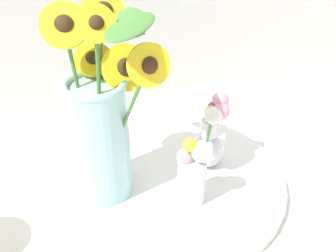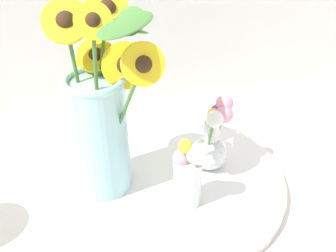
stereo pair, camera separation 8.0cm
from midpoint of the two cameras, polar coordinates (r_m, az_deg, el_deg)
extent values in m
plane|color=silver|center=(0.89, 5.18, -9.14)|extent=(6.00, 6.00, 0.00)
cylinder|color=white|center=(0.89, 2.60, -7.93)|extent=(0.52, 0.52, 0.02)
cylinder|color=#9ED1D6|center=(0.80, -7.03, -1.72)|extent=(0.12, 0.12, 0.25)
torus|color=#9ED1D6|center=(0.73, -7.71, 6.48)|extent=(0.12, 0.12, 0.01)
cylinder|color=#427533|center=(0.75, -9.44, 3.49)|extent=(0.02, 0.05, 0.30)
cylinder|color=yellow|center=(0.71, -11.46, 14.67)|extent=(0.09, 0.06, 0.07)
sphere|color=#382314|center=(0.71, -11.46, 14.67)|extent=(0.03, 0.03, 0.03)
cylinder|color=#427533|center=(0.73, -3.83, 0.65)|extent=(0.08, 0.07, 0.24)
cylinder|color=yellow|center=(0.65, -0.09, 8.89)|extent=(0.09, 0.04, 0.09)
sphere|color=#382314|center=(0.65, -0.09, 8.89)|extent=(0.03, 0.03, 0.03)
cylinder|color=#427533|center=(0.73, -7.08, 2.55)|extent=(0.02, 0.02, 0.33)
cylinder|color=yellow|center=(0.66, -7.35, 14.96)|extent=(0.07, 0.04, 0.06)
sphere|color=#382314|center=(0.66, -7.35, 14.96)|extent=(0.03, 0.03, 0.03)
cylinder|color=#427533|center=(0.79, -6.65, 1.85)|extent=(0.01, 0.08, 0.20)
cylinder|color=yellow|center=(0.77, -7.43, 10.02)|extent=(0.07, 0.07, 0.05)
sphere|color=#382314|center=(0.77, -7.43, 10.02)|extent=(0.03, 0.03, 0.03)
cylinder|color=#427533|center=(0.79, -4.92, 0.82)|extent=(0.06, 0.02, 0.23)
cylinder|color=yellow|center=(0.73, -3.09, 8.67)|extent=(0.10, 0.06, 0.10)
sphere|color=#382314|center=(0.73, -3.09, 8.67)|extent=(0.04, 0.04, 0.04)
cylinder|color=#427533|center=(0.82, -7.04, 1.28)|extent=(0.01, 0.05, 0.22)
cylinder|color=yellow|center=(0.79, -7.93, 9.21)|extent=(0.07, 0.05, 0.05)
sphere|color=#382314|center=(0.79, -7.93, 9.21)|extent=(0.03, 0.03, 0.03)
cylinder|color=#427533|center=(0.76, -7.12, 4.26)|extent=(0.07, 0.09, 0.30)
cylinder|color=yellow|center=(0.75, -5.68, 16.54)|extent=(0.09, 0.07, 0.08)
sphere|color=#382314|center=(0.75, -5.68, 16.54)|extent=(0.03, 0.03, 0.03)
ellipsoid|color=#477F38|center=(0.64, -2.48, 14.43)|extent=(0.14, 0.14, 0.02)
ellipsoid|color=#477F38|center=(0.69, -2.07, 15.03)|extent=(0.07, 0.13, 0.03)
ellipsoid|color=#477F38|center=(0.78, -3.47, 13.85)|extent=(0.12, 0.11, 0.03)
cylinder|color=white|center=(0.80, 5.72, -8.27)|extent=(0.06, 0.06, 0.10)
cylinder|color=#568E42|center=(0.77, 6.92, -6.78)|extent=(0.01, 0.01, 0.09)
sphere|color=white|center=(0.74, 7.49, -4.18)|extent=(0.04, 0.04, 0.04)
cylinder|color=#568E42|center=(0.78, 5.53, -7.21)|extent=(0.02, 0.02, 0.07)
sphere|color=pink|center=(0.76, 4.92, -4.77)|extent=(0.03, 0.03, 0.03)
cylinder|color=#568E42|center=(0.77, 6.05, -6.61)|extent=(0.02, 0.01, 0.12)
sphere|color=yellow|center=(0.74, 5.65, -3.07)|extent=(0.03, 0.03, 0.03)
sphere|color=white|center=(0.90, 8.64, -3.95)|extent=(0.08, 0.08, 0.08)
cylinder|color=white|center=(0.86, 8.97, -0.77)|extent=(0.04, 0.04, 0.04)
cylinder|color=#568E42|center=(0.87, 8.76, -1.24)|extent=(0.01, 0.02, 0.11)
sphere|color=yellow|center=(0.83, 9.30, 1.60)|extent=(0.03, 0.03, 0.03)
cylinder|color=#568E42|center=(0.86, 8.69, -2.21)|extent=(0.01, 0.03, 0.12)
sphere|color=white|center=(0.82, 9.61, 0.91)|extent=(0.04, 0.04, 0.04)
cylinder|color=#568E42|center=(0.87, 9.84, -0.18)|extent=(0.03, 0.01, 0.11)
sphere|color=pink|center=(0.85, 10.88, 3.12)|extent=(0.04, 0.04, 0.04)
cylinder|color=#568E42|center=(0.87, 9.41, -1.71)|extent=(0.02, 0.03, 0.12)
sphere|color=purple|center=(0.85, 9.90, 2.01)|extent=(0.03, 0.03, 0.03)
cylinder|color=#568E42|center=(0.87, 9.92, -0.98)|extent=(0.02, 0.02, 0.10)
sphere|color=pink|center=(0.85, 10.83, 1.59)|extent=(0.04, 0.04, 0.04)
camera|label=1|loc=(0.04, -87.14, 1.89)|focal=42.00mm
camera|label=2|loc=(0.04, 92.86, -1.89)|focal=42.00mm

